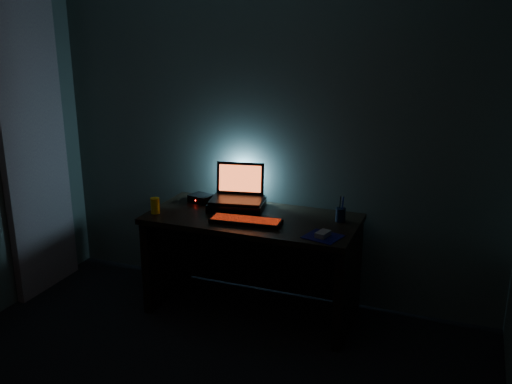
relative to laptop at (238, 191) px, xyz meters
The scene contains 11 objects.
room 1.84m from the laptop, 84.32° to the right, with size 3.50×4.00×2.50m.
desk 0.43m from the laptop, 33.77° to the right, with size 1.50×0.70×0.75m.
curtain 1.60m from the laptop, 166.39° to the right, with size 0.06×0.65×2.30m, color #B2A28F.
riser 0.10m from the laptop, 78.88° to the right, with size 0.40×0.30×0.06m, color black.
laptop is the anchor object (origin of this frame).
keyboard 0.38m from the laptop, 59.05° to the right, with size 0.51×0.20×0.03m.
mousepad 0.85m from the laptop, 26.71° to the right, with size 0.22×0.20×0.00m, color #0A0D4C.
mouse 0.85m from the laptop, 26.71° to the right, with size 0.07×0.11×0.03m, color gray.
pen_cup 0.79m from the laptop, ahead, with size 0.07×0.07×0.10m, color black.
juice_glass 0.62m from the laptop, 144.67° to the right, with size 0.07×0.07×0.11m, color yellow.
router 0.32m from the laptop, behind, with size 0.19×0.17×0.06m.
Camera 1 is at (1.40, -1.94, 2.11)m, focal length 40.00 mm.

